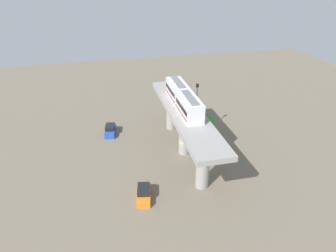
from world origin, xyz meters
name	(u,v)px	position (x,y,z in m)	size (l,w,h in m)	color
ground_plane	(184,152)	(0.00, 0.00, 0.00)	(120.00, 120.00, 0.00)	#706654
viaduct	(185,122)	(0.00, 0.00, 5.90)	(5.20, 28.00, 7.85)	#999691
train	(183,99)	(0.00, 1.35, 9.39)	(2.64, 13.55, 3.24)	silver
parked_car_orange	(144,194)	(-8.52, -9.72, 0.74)	(2.59, 4.47, 1.76)	orange
parked_car_blue	(110,130)	(-11.74, 9.49, 0.74)	(2.50, 4.45, 1.76)	#284CB7
tree_near_viaduct	(207,123)	(5.40, 4.05, 3.04)	(3.09, 3.09, 4.61)	brown
signal_post	(196,109)	(3.40, 4.50, 5.75)	(0.44, 0.28, 10.45)	#4C4C51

